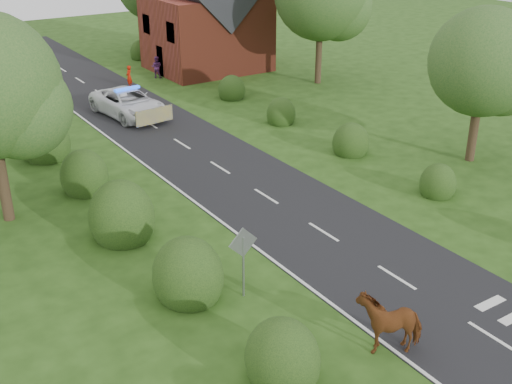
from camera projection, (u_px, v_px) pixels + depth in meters
ground at (397, 278)px, 22.13m from camera, size 120.00×120.00×0.00m
road at (191, 150)px, 33.52m from camera, size 6.00×70.00×0.02m
road_markings at (182, 168)px, 31.13m from camera, size 4.96×70.00×0.01m
hedgerow_left at (92, 186)px, 27.43m from camera, size 2.75×50.41×3.00m
hedgerow_right at (335, 137)px, 33.73m from camera, size 2.10×45.78×2.10m
tree_right_a at (489, 66)px, 30.26m from camera, size 5.33×5.20×7.56m
road_sign at (243, 252)px, 20.46m from camera, size 1.06×0.08×2.53m
house at (206, 19)px, 48.11m from camera, size 8.00×7.40×9.17m
cow at (389, 323)px, 18.50m from camera, size 2.39×1.87×1.50m
police_van at (128, 103)px, 38.44m from camera, size 3.32×6.11×1.76m
pedestrian_red at (129, 77)px, 44.43m from camera, size 0.66×0.65×1.53m
pedestrian_purple at (157, 67)px, 46.87m from camera, size 0.97×0.95×1.57m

